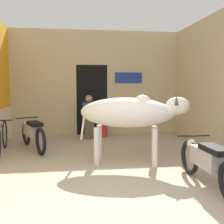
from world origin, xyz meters
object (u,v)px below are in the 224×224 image
(cow, at_px, (131,113))
(bicycle, at_px, (2,138))
(motorcycle_far, at_px, (33,132))
(plastic_stool, at_px, (103,129))
(shopkeeper_seated, at_px, (89,115))
(motorcycle_near, at_px, (208,161))

(cow, height_order, bicycle, cow)
(motorcycle_far, bearing_deg, cow, -34.20)
(cow, distance_m, motorcycle_far, 2.69)
(bicycle, relative_size, plastic_stool, 3.91)
(plastic_stool, bearing_deg, shopkeeper_seated, -159.92)
(cow, relative_size, plastic_stool, 4.85)
(motorcycle_near, height_order, motorcycle_far, motorcycle_far)
(motorcycle_far, relative_size, plastic_stool, 3.87)
(motorcycle_near, relative_size, bicycle, 1.05)
(motorcycle_near, distance_m, bicycle, 4.58)
(motorcycle_near, xyz_separation_m, bicycle, (-3.78, 2.60, -0.05))
(cow, distance_m, plastic_stool, 2.98)
(cow, bearing_deg, motorcycle_near, -55.97)
(motorcycle_far, relative_size, shopkeeper_seated, 1.37)
(cow, relative_size, bicycle, 1.24)
(bicycle, relative_size, shopkeeper_seated, 1.38)
(bicycle, distance_m, shopkeeper_seated, 2.61)
(shopkeeper_seated, xyz_separation_m, plastic_stool, (0.45, 0.16, -0.45))
(motorcycle_near, relative_size, motorcycle_far, 1.06)
(cow, height_order, shopkeeper_seated, cow)
(bicycle, bearing_deg, cow, -22.96)
(motorcycle_near, bearing_deg, bicycle, 145.49)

